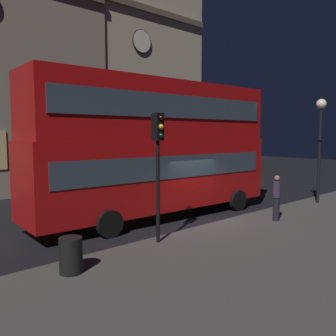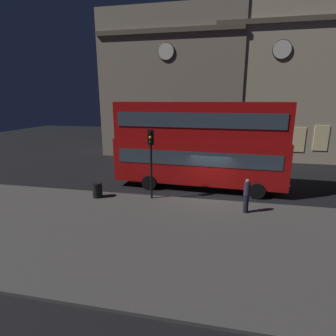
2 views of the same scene
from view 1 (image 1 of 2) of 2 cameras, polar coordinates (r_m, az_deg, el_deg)
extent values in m
plane|color=black|center=(14.85, 4.63, -8.44)|extent=(80.00, 80.00, 0.00)
cube|color=#423F3D|center=(11.93, 24.77, -12.14)|extent=(44.00, 9.14, 0.12)
cube|color=#F2D18C|center=(21.79, -20.61, 2.19)|extent=(1.46, 0.06, 2.47)
cube|color=#E5C67F|center=(22.72, -15.26, 3.12)|extent=(1.46, 0.06, 2.51)
cube|color=tan|center=(29.39, -8.59, 13.71)|extent=(12.21, 7.51, 15.63)
cube|color=brown|center=(27.42, -3.80, 24.30)|extent=(11.97, 0.24, 0.44)
cube|color=#E5C67F|center=(23.81, -11.18, 2.78)|extent=(1.25, 0.06, 1.82)
cube|color=#E5C67F|center=(24.88, -7.31, 2.65)|extent=(1.25, 0.06, 2.11)
cube|color=#F2D18C|center=(26.05, -3.78, 2.68)|extent=(1.25, 0.06, 2.53)
cube|color=#F9E09E|center=(27.31, -0.57, 2.69)|extent=(1.25, 0.06, 2.27)
cube|color=#F9E09E|center=(28.64, 2.35, 3.20)|extent=(1.25, 0.06, 2.30)
cylinder|color=silver|center=(26.64, -4.26, 19.65)|extent=(1.53, 0.12, 1.53)
torus|color=black|center=(26.64, -4.26, 19.65)|extent=(1.65, 0.12, 1.65)
cube|color=#9E0C0C|center=(15.01, -1.77, -0.86)|extent=(11.25, 2.99, 2.86)
cube|color=#9E0C0C|center=(14.95, -1.80, 9.16)|extent=(11.02, 2.93, 2.38)
cube|color=#2D3842|center=(14.97, -1.78, 0.50)|extent=(10.36, 3.00, 0.90)
cube|color=#2D3842|center=(14.96, -1.80, 9.62)|extent=(10.36, 3.00, 0.90)
cube|color=#F2D84C|center=(18.88, 11.77, 10.27)|extent=(0.15, 1.48, 0.44)
sphere|color=white|center=(19.57, 9.84, -2.64)|extent=(0.24, 0.24, 0.24)
sphere|color=white|center=(18.58, 13.58, -3.14)|extent=(0.24, 0.24, 0.24)
cylinder|color=black|center=(18.64, 5.07, -4.07)|extent=(0.98, 0.29, 0.97)
cylinder|color=black|center=(16.94, 11.18, -5.12)|extent=(0.98, 0.29, 0.97)
cylinder|color=black|center=(14.74, -14.41, -6.78)|extent=(0.98, 0.29, 0.97)
cylinder|color=black|center=(12.53, -9.36, -8.85)|extent=(0.98, 0.29, 0.97)
cylinder|color=black|center=(11.24, -1.64, -3.86)|extent=(0.12, 0.12, 3.25)
cube|color=black|center=(11.09, -1.66, 6.65)|extent=(0.34, 0.28, 0.85)
sphere|color=black|center=(11.00, -1.11, 8.07)|extent=(0.17, 0.17, 0.17)
sphere|color=orange|center=(10.99, -1.11, 6.66)|extent=(0.17, 0.17, 0.17)
sphere|color=black|center=(10.99, -1.11, 5.25)|extent=(0.17, 0.17, 0.17)
cylinder|color=black|center=(19.18, 23.15, 1.76)|extent=(0.14, 0.14, 4.71)
torus|color=black|center=(19.15, 23.24, 4.19)|extent=(0.28, 0.28, 0.06)
sphere|color=#F9EFC6|center=(19.20, 23.44, 9.44)|extent=(0.48, 0.48, 0.48)
cylinder|color=black|center=(14.88, 17.00, -6.32)|extent=(0.26, 0.26, 0.94)
cylinder|color=#2D2338|center=(14.74, 17.09, -3.27)|extent=(0.33, 0.33, 0.66)
sphere|color=#8C664C|center=(14.68, 17.14, -1.57)|extent=(0.22, 0.22, 0.22)
cylinder|color=black|center=(9.37, -15.35, -13.38)|extent=(0.58, 0.58, 0.90)
camera|label=2|loc=(12.85, 77.09, 11.42)|focal=28.27mm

